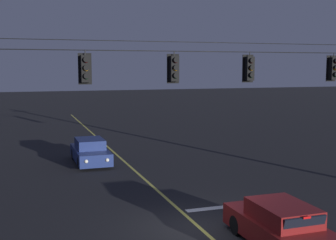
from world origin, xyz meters
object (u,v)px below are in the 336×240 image
object	(u,v)px
traffic_light_left_inner	(86,69)
traffic_light_right_inner	(250,68)
car_oncoming_lead	(90,152)
traffic_light_rightmost	(334,68)
car_waiting_near_lane	(281,227)
traffic_light_centre	(174,69)

from	to	relation	value
traffic_light_left_inner	traffic_light_right_inner	distance (m)	6.57
traffic_light_right_inner	car_oncoming_lead	world-z (taller)	traffic_light_right_inner
car_oncoming_lead	traffic_light_rightmost	bearing A→B (deg)	-45.42
traffic_light_left_inner	car_waiting_near_lane	world-z (taller)	traffic_light_left_inner
traffic_light_left_inner	traffic_light_centre	size ratio (longest dim) A/B	1.00
car_waiting_near_lane	car_oncoming_lead	distance (m)	14.43
traffic_light_centre	traffic_light_rightmost	xyz separation A→B (m)	(7.28, 0.00, 0.00)
traffic_light_centre	traffic_light_left_inner	bearing A→B (deg)	180.00
traffic_light_right_inner	traffic_light_rightmost	distance (m)	4.07
traffic_light_left_inner	traffic_light_right_inner	xyz separation A→B (m)	(6.57, 0.00, 0.00)
car_waiting_near_lane	traffic_light_rightmost	bearing A→B (deg)	40.61
traffic_light_right_inner	car_oncoming_lead	bearing A→B (deg)	118.64
car_waiting_near_lane	traffic_light_centre	bearing A→B (deg)	110.97
traffic_light_right_inner	car_oncoming_lead	distance (m)	11.59
traffic_light_right_inner	car_waiting_near_lane	world-z (taller)	traffic_light_right_inner
car_waiting_near_lane	car_oncoming_lead	world-z (taller)	same
traffic_light_right_inner	traffic_light_left_inner	bearing A→B (deg)	180.00
traffic_light_right_inner	traffic_light_centre	bearing A→B (deg)	180.00
car_oncoming_lead	car_waiting_near_lane	bearing A→B (deg)	-75.38
traffic_light_rightmost	traffic_light_right_inner	bearing A→B (deg)	180.00
traffic_light_centre	traffic_light_rightmost	distance (m)	7.28
traffic_light_right_inner	car_waiting_near_lane	distance (m)	6.85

